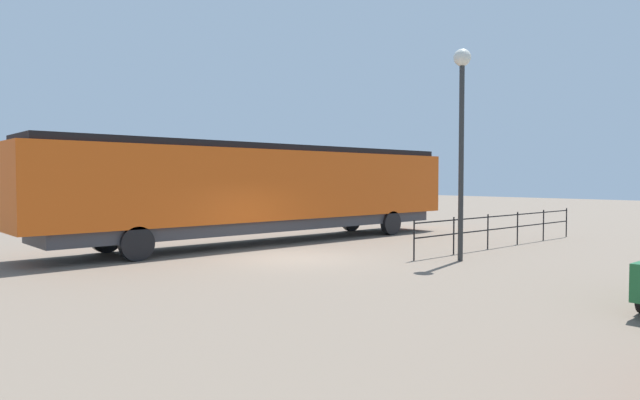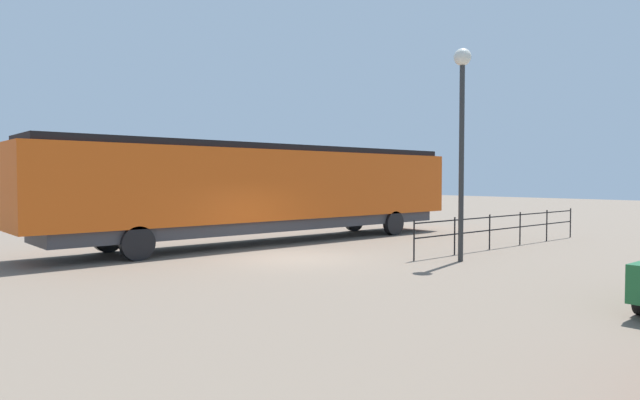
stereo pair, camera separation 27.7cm
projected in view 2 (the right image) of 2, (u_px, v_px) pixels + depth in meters
ground_plane at (294, 258)px, 17.97m from camera, size 120.00×120.00×0.00m
locomotive at (280, 188)px, 22.68m from camera, size 2.90×18.93×3.94m
lamp_post at (462, 111)px, 17.12m from camera, size 0.54×0.54×6.63m
platform_fence at (505, 225)px, 20.85m from camera, size 0.05×10.76×1.29m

